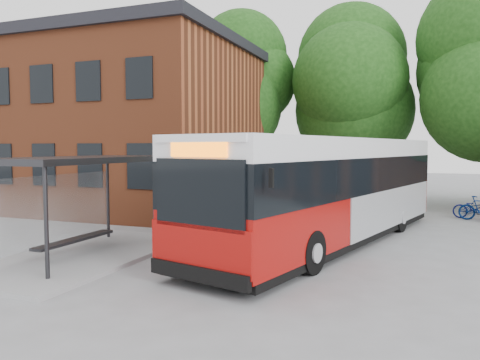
% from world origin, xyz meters
% --- Properties ---
extents(ground, '(100.00, 100.00, 0.00)m').
position_xyz_m(ground, '(0.00, 0.00, 0.00)').
color(ground, slate).
extents(station_building, '(18.40, 10.40, 8.50)m').
position_xyz_m(station_building, '(-13.00, 9.00, 4.25)').
color(station_building, brown).
rests_on(station_building, ground).
extents(bus_shelter, '(3.60, 7.00, 2.90)m').
position_xyz_m(bus_shelter, '(-4.50, -1.00, 1.45)').
color(bus_shelter, '#29292C').
rests_on(bus_shelter, ground).
extents(tree_0, '(7.92, 7.92, 11.00)m').
position_xyz_m(tree_0, '(-6.00, 16.00, 5.50)').
color(tree_0, '#163D10').
rests_on(tree_0, ground).
extents(tree_1, '(7.92, 7.92, 10.40)m').
position_xyz_m(tree_1, '(1.00, 17.00, 5.20)').
color(tree_1, '#163D10').
rests_on(tree_1, ground).
extents(city_bus, '(6.19, 13.74, 3.42)m').
position_xyz_m(city_bus, '(1.67, 3.64, 1.71)').
color(city_bus, '#9C0D0A').
rests_on(city_bus, ground).
extents(bicycle_0, '(1.89, 0.93, 0.95)m').
position_xyz_m(bicycle_0, '(6.71, 10.97, 0.48)').
color(bicycle_0, '#090F4B').
rests_on(bicycle_0, ground).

